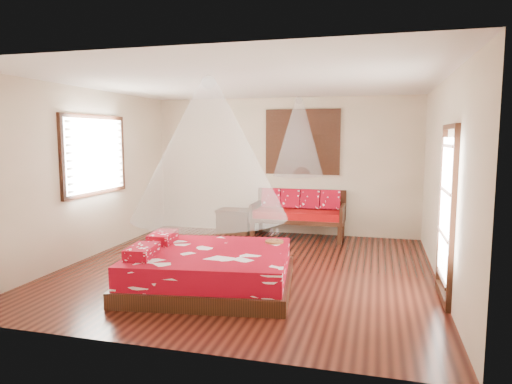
# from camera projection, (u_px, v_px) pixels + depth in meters

# --- Properties ---
(room) EXTENTS (5.54, 5.54, 2.84)m
(room) POSITION_uv_depth(u_px,v_px,m) (247.00, 178.00, 6.81)
(room) COLOR black
(room) RESTS_ON ground
(bed) EXTENTS (2.37, 2.20, 0.64)m
(bed) POSITION_uv_depth(u_px,v_px,m) (209.00, 269.00, 6.09)
(bed) COLOR black
(bed) RESTS_ON floor
(daybed) EXTENTS (1.81, 0.81, 0.95)m
(daybed) POSITION_uv_depth(u_px,v_px,m) (299.00, 212.00, 9.10)
(daybed) COLOR black
(daybed) RESTS_ON floor
(storage_chest) EXTENTS (0.73, 0.54, 0.50)m
(storage_chest) POSITION_uv_depth(u_px,v_px,m) (235.00, 221.00, 9.54)
(storage_chest) COLOR black
(storage_chest) RESTS_ON floor
(shutter_panel) EXTENTS (1.52, 0.06, 1.32)m
(shutter_panel) POSITION_uv_depth(u_px,v_px,m) (302.00, 142.00, 9.25)
(shutter_panel) COLOR black
(shutter_panel) RESTS_ON wall_back
(window_left) EXTENTS (0.10, 1.74, 1.34)m
(window_left) POSITION_uv_depth(u_px,v_px,m) (95.00, 155.00, 7.66)
(window_left) COLOR black
(window_left) RESTS_ON wall_left
(glazed_door) EXTENTS (0.08, 1.02, 2.16)m
(glazed_door) POSITION_uv_depth(u_px,v_px,m) (446.00, 214.00, 5.57)
(glazed_door) COLOR black
(glazed_door) RESTS_ON floor
(wine_tray) EXTENTS (0.26, 0.26, 0.21)m
(wine_tray) POSITION_uv_depth(u_px,v_px,m) (274.00, 239.00, 6.52)
(wine_tray) COLOR brown
(wine_tray) RESTS_ON bed
(mosquito_net_main) EXTENTS (2.05, 2.05, 1.80)m
(mosquito_net_main) POSITION_uv_depth(u_px,v_px,m) (209.00, 149.00, 5.90)
(mosquito_net_main) COLOR white
(mosquito_net_main) RESTS_ON ceiling
(mosquito_net_daybed) EXTENTS (0.97, 0.97, 1.50)m
(mosquito_net_daybed) POSITION_uv_depth(u_px,v_px,m) (299.00, 137.00, 8.79)
(mosquito_net_daybed) COLOR white
(mosquito_net_daybed) RESTS_ON ceiling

